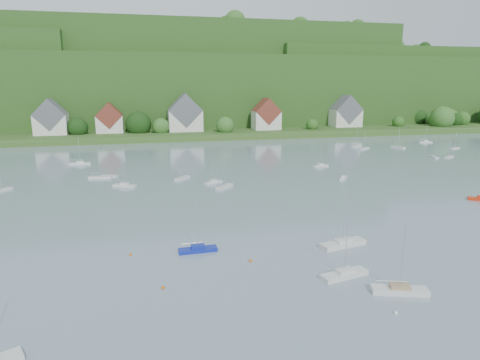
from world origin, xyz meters
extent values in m
cube|color=#2C4F1D|center=(0.00, 200.00, 1.50)|extent=(600.00, 60.00, 3.00)
cube|color=#183D13|center=(0.00, 275.00, 20.00)|extent=(620.00, 160.00, 40.00)
cube|color=#183D13|center=(10.00, 270.00, 28.00)|extent=(240.00, 130.00, 60.00)
cube|color=#183D13|center=(160.00, 255.00, 22.00)|extent=(200.00, 110.00, 48.00)
sphere|color=#2D6023|center=(141.50, 180.22, 7.19)|extent=(12.88, 12.88, 12.88)
sphere|color=black|center=(139.35, 197.94, 6.40)|extent=(10.46, 10.46, 10.46)
sphere|color=#254F17|center=(118.43, 184.90, 5.10)|extent=(6.45, 6.45, 6.45)
sphere|color=black|center=(152.01, 194.00, 6.47)|extent=(10.68, 10.68, 10.68)
sphere|color=#2D6023|center=(-6.80, 183.88, 5.66)|extent=(8.19, 8.19, 8.19)
sphere|color=#2D6023|center=(153.96, 190.35, 6.41)|extent=(10.50, 10.50, 10.50)
sphere|color=black|center=(152.76, 184.28, 5.62)|extent=(8.05, 8.05, 8.05)
sphere|color=#2D6023|center=(-51.96, 186.07, 5.11)|extent=(6.49, 6.49, 6.49)
sphere|color=#2D6023|center=(46.85, 192.08, 6.95)|extent=(12.16, 12.16, 12.16)
sphere|color=#2D6023|center=(22.99, 179.93, 5.84)|extent=(8.73, 8.73, 8.73)
sphere|color=black|center=(-43.87, 185.86, 6.03)|extent=(9.32, 9.32, 9.32)
sphere|color=#254F17|center=(159.04, 186.11, 5.87)|extent=(8.84, 8.84, 8.84)
sphere|color=#254F17|center=(67.84, 181.69, 5.03)|extent=(6.24, 6.24, 6.24)
sphere|color=black|center=(89.43, 194.54, 5.65)|extent=(8.16, 8.16, 8.16)
sphere|color=#2D6023|center=(144.77, 192.32, 5.63)|extent=(8.09, 8.09, 8.09)
sphere|color=black|center=(-17.00, 186.36, 6.87)|extent=(11.92, 11.92, 11.92)
sphere|color=#254F17|center=(-84.27, 263.14, 51.80)|extent=(10.29, 10.29, 10.29)
sphere|color=black|center=(-68.16, 251.39, 51.26)|extent=(7.18, 7.18, 7.18)
sphere|color=#254F17|center=(39.50, 255.03, 60.25)|extent=(12.83, 12.83, 12.83)
sphere|color=#2D6023|center=(-39.93, 242.18, 59.43)|extent=(8.18, 8.18, 8.18)
sphere|color=#254F17|center=(1.11, 279.65, 60.23)|extent=(12.73, 12.73, 12.73)
sphere|color=#254F17|center=(83.40, 244.53, 60.01)|extent=(11.50, 11.50, 11.50)
sphere|color=#254F17|center=(60.71, 274.89, 60.56)|extent=(14.65, 14.65, 14.65)
sphere|color=#2D6023|center=(39.25, 231.29, 60.09)|extent=(11.95, 11.95, 11.95)
sphere|color=#254F17|center=(119.44, 238.58, 59.71)|extent=(9.76, 9.76, 9.76)
sphere|color=#2D6023|center=(-47.14, 274.29, 59.24)|extent=(7.07, 7.07, 7.07)
sphere|color=black|center=(-3.47, 243.31, 59.44)|extent=(8.21, 8.21, 8.21)
sphere|color=#2D6023|center=(-22.82, 267.10, 60.14)|extent=(12.24, 12.24, 12.24)
sphere|color=#2D6023|center=(114.51, 242.98, 59.58)|extent=(9.00, 9.00, 9.00)
sphere|color=#254F17|center=(101.03, 257.97, 59.41)|extent=(8.03, 8.03, 8.03)
sphere|color=#2D6023|center=(176.64, 258.30, 47.67)|extent=(9.52, 9.52, 9.52)
sphere|color=#2D6023|center=(100.48, 258.36, 48.62)|extent=(14.97, 14.97, 14.97)
sphere|color=black|center=(161.92, 228.86, 47.32)|extent=(7.52, 7.52, 7.52)
sphere|color=#254F17|center=(78.67, 255.82, 47.71)|extent=(9.78, 9.78, 9.78)
sphere|color=#254F17|center=(119.68, 254.71, 48.10)|extent=(12.02, 12.02, 12.02)
sphere|color=black|center=(137.90, 236.02, 48.02)|extent=(11.57, 11.57, 11.57)
sphere|color=#254F17|center=(122.43, 222.73, 48.21)|extent=(12.65, 12.65, 12.65)
sphere|color=#2D6023|center=(142.64, 228.37, 47.45)|extent=(8.28, 8.28, 8.28)
sphere|color=black|center=(167.90, 264.31, 47.31)|extent=(7.47, 7.47, 7.47)
sphere|color=#2D6023|center=(99.14, 247.22, 47.66)|extent=(9.48, 9.48, 9.48)
sphere|color=black|center=(189.44, 271.22, 41.48)|extent=(8.43, 8.43, 8.43)
sphere|color=#254F17|center=(-39.98, 262.14, 42.10)|extent=(12.01, 12.01, 12.01)
sphere|color=black|center=(182.06, 244.68, 42.37)|extent=(13.54, 13.54, 13.54)
sphere|color=black|center=(118.67, 252.35, 42.64)|extent=(15.08, 15.08, 15.08)
sphere|color=#2D6023|center=(108.41, 268.02, 42.80)|extent=(15.99, 15.99, 15.99)
sphere|color=black|center=(-3.70, 272.21, 42.75)|extent=(15.72, 15.72, 15.72)
sphere|color=#2D6023|center=(218.40, 301.50, 42.48)|extent=(14.17, 14.17, 14.17)
sphere|color=#254F17|center=(10.88, 267.92, 41.84)|extent=(10.54, 10.54, 10.54)
cube|color=beige|center=(-55.00, 187.00, 7.50)|extent=(14.00, 10.00, 9.00)
cube|color=#56565D|center=(-55.00, 187.00, 12.00)|extent=(14.00, 10.40, 14.00)
cube|color=beige|center=(-30.00, 189.00, 7.00)|extent=(12.00, 9.00, 8.00)
cube|color=maroon|center=(-30.00, 189.00, 11.00)|extent=(12.00, 9.36, 12.00)
cube|color=beige|center=(5.00, 188.00, 8.00)|extent=(16.00, 11.00, 10.00)
cube|color=#56565D|center=(5.00, 188.00, 13.00)|extent=(16.00, 11.44, 16.00)
cube|color=beige|center=(45.00, 186.00, 7.50)|extent=(13.00, 10.00, 9.00)
cube|color=maroon|center=(45.00, 186.00, 12.00)|extent=(13.00, 10.40, 13.00)
cube|color=beige|center=(90.00, 190.00, 7.50)|extent=(15.00, 10.00, 9.00)
cube|color=#56565D|center=(90.00, 190.00, 12.00)|extent=(15.00, 10.40, 15.00)
cube|color=#112095|center=(-7.64, 44.98, 0.30)|extent=(6.05, 1.90, 0.60)
cube|color=#112095|center=(-7.64, 44.98, 0.85)|extent=(2.14, 1.25, 0.50)
cylinder|color=silver|center=(-7.64, 44.98, 4.35)|extent=(0.10, 0.10, 7.49)
cylinder|color=silver|center=(-8.54, 44.95, 1.50)|extent=(3.30, 0.20, 0.08)
cube|color=silver|center=(15.28, 26.09, 0.34)|extent=(7.16, 3.99, 0.69)
cube|color=#A28461|center=(15.28, 26.09, 0.94)|extent=(2.72, 2.04, 0.50)
cylinder|color=silver|center=(15.28, 26.09, 5.00)|extent=(0.10, 0.10, 8.62)
cylinder|color=silver|center=(14.30, 26.41, 1.59)|extent=(3.63, 1.26, 0.08)
cube|color=silver|center=(10.59, 31.74, 0.34)|extent=(7.14, 3.38, 0.69)
cube|color=silver|center=(10.59, 31.74, 0.94)|extent=(2.65, 1.84, 0.50)
cylinder|color=silver|center=(10.59, 31.74, 4.99)|extent=(0.10, 0.10, 8.60)
cylinder|color=silver|center=(9.58, 31.51, 1.59)|extent=(3.71, 0.90, 0.08)
cube|color=silver|center=(15.45, 41.93, 0.39)|extent=(8.14, 3.87, 0.78)
cube|color=silver|center=(15.45, 41.93, 1.03)|extent=(3.02, 2.10, 0.50)
cylinder|color=silver|center=(15.45, 41.93, 5.69)|extent=(0.10, 0.10, 9.81)
cylinder|color=silver|center=(14.30, 41.67, 1.68)|extent=(4.23, 1.03, 0.08)
cylinder|color=silver|center=(57.48, 60.25, 1.48)|extent=(2.63, 1.92, 0.08)
sphere|color=#DA5E06|center=(-0.52, 39.52, 0.00)|extent=(0.46, 0.46, 0.46)
sphere|color=white|center=(12.03, 21.83, 0.00)|extent=(0.45, 0.45, 0.45)
sphere|color=#DA5E06|center=(-17.88, 45.93, 0.00)|extent=(0.42, 0.42, 0.42)
sphere|color=#DA5E06|center=(-13.54, 33.96, 0.00)|extent=(0.45, 0.45, 0.45)
cube|color=silver|center=(106.20, 144.78, 0.29)|extent=(5.90, 2.53, 0.57)
cube|color=silver|center=(106.20, 144.78, 0.82)|extent=(2.16, 1.44, 0.50)
cylinder|color=silver|center=(106.20, 144.78, 4.14)|extent=(0.10, 0.10, 7.14)
cylinder|color=silver|center=(105.36, 144.92, 1.47)|extent=(3.11, 0.60, 0.08)
cube|color=silver|center=(4.23, 84.31, 0.30)|extent=(5.28, 5.46, 0.59)
cylinder|color=silver|center=(4.23, 84.31, 4.30)|extent=(0.10, 0.10, 7.42)
cylinder|color=silver|center=(3.62, 83.66, 1.49)|extent=(2.29, 2.43, 0.08)
cube|color=silver|center=(106.40, 126.85, 0.24)|extent=(4.94, 2.55, 0.48)
cylinder|color=silver|center=(106.40, 126.85, 3.45)|extent=(0.10, 0.10, 5.95)
cylinder|color=silver|center=(105.71, 126.66, 1.38)|extent=(2.54, 0.78, 0.08)
cube|color=silver|center=(-35.32, 125.04, 0.32)|extent=(6.53, 2.13, 0.65)
cube|color=silver|center=(-35.32, 125.04, 0.90)|extent=(2.32, 1.38, 0.50)
cylinder|color=silver|center=(-35.32, 125.04, 4.68)|extent=(0.10, 0.10, 8.06)
cylinder|color=silver|center=(-36.29, 125.09, 1.55)|extent=(3.55, 0.26, 0.08)
cube|color=silver|center=(70.31, 140.00, 0.31)|extent=(6.10, 4.74, 0.61)
cylinder|color=silver|center=(70.31, 140.00, 4.45)|extent=(0.10, 0.10, 7.67)
cylinder|color=silver|center=(69.54, 139.51, 1.51)|extent=(2.89, 1.88, 0.08)
cube|color=silver|center=(37.84, 86.67, 0.23)|extent=(3.97, 4.47, 0.47)
cube|color=silver|center=(37.84, 86.67, 0.72)|extent=(1.75, 1.85, 0.50)
cylinder|color=silver|center=(37.84, 86.67, 3.40)|extent=(0.10, 0.10, 5.86)
cylinder|color=silver|center=(37.40, 86.13, 1.37)|extent=(1.68, 2.06, 0.08)
cube|color=silver|center=(-24.86, 104.12, 0.23)|extent=(4.77, 3.08, 0.46)
cylinder|color=silver|center=(-24.86, 104.12, 3.37)|extent=(0.10, 0.10, 5.81)
cylinder|color=silver|center=(-25.50, 104.40, 1.36)|extent=(2.37, 1.11, 0.08)
cube|color=silver|center=(-5.26, 96.38, 0.28)|extent=(4.72, 5.33, 0.56)
cylinder|color=silver|center=(-5.26, 96.38, 4.05)|extent=(0.10, 0.10, 6.98)
cylinder|color=silver|center=(-5.78, 95.72, 1.46)|extent=(1.99, 2.44, 0.08)
cube|color=silver|center=(2.26, 89.71, 0.26)|extent=(5.16, 3.81, 0.51)
cube|color=silver|center=(2.26, 89.71, 0.76)|extent=(2.06, 1.77, 0.50)
cylinder|color=silver|center=(2.26, 89.71, 3.72)|extent=(0.10, 0.10, 6.41)
cylinder|color=silver|center=(1.60, 89.33, 1.41)|extent=(2.48, 1.48, 0.08)
cube|color=silver|center=(-27.26, 102.39, 0.31)|extent=(6.29, 2.50, 0.61)
cylinder|color=silver|center=(-27.26, 102.39, 4.43)|extent=(0.10, 0.10, 7.64)
cylinder|color=silver|center=(-28.17, 102.51, 1.51)|extent=(3.34, 0.52, 0.08)
cube|color=silver|center=(-20.35, 90.92, 0.29)|extent=(5.98, 4.02, 0.59)
cube|color=silver|center=(-20.35, 90.92, 0.84)|extent=(2.34, 1.93, 0.50)
cylinder|color=silver|center=(-20.35, 90.92, 4.24)|extent=(0.10, 0.10, 7.32)
cylinder|color=silver|center=(-21.14, 91.31, 1.49)|extent=(2.93, 1.47, 0.08)
cube|color=silver|center=(70.26, 133.86, 0.28)|extent=(5.73, 4.23, 0.57)
cylinder|color=silver|center=(70.26, 133.86, 4.13)|extent=(0.10, 0.10, 7.12)
cylinder|color=silver|center=(69.52, 133.44, 1.47)|extent=(2.75, 1.64, 0.08)
cube|color=silver|center=(85.49, 133.92, 0.30)|extent=(3.61, 6.24, 0.60)
cylinder|color=silver|center=(85.49, 133.92, 4.36)|extent=(0.10, 0.10, 7.52)
cylinder|color=silver|center=(85.18, 134.77, 1.50)|extent=(1.19, 3.15, 0.08)
cube|color=silver|center=(38.79, 104.18, 0.26)|extent=(5.39, 2.73, 0.52)
cube|color=silver|center=(38.79, 104.18, 0.77)|extent=(2.01, 1.45, 0.50)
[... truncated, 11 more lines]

